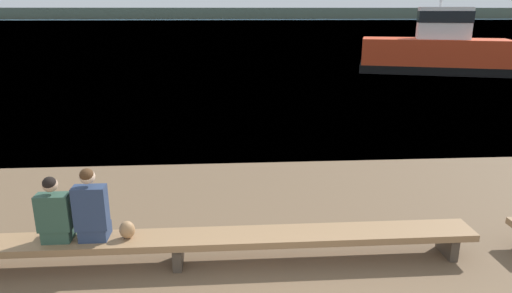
% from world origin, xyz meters
% --- Properties ---
extents(water_surface, '(240.00, 240.00, 0.00)m').
position_xyz_m(water_surface, '(0.00, 126.85, 0.00)').
color(water_surface, teal).
rests_on(water_surface, ground).
extents(far_shoreline, '(600.00, 12.00, 4.14)m').
position_xyz_m(far_shoreline, '(0.00, 185.43, 2.07)').
color(far_shoreline, '#424738').
rests_on(far_shoreline, ground).
extents(bench_main, '(8.23, 0.53, 0.43)m').
position_xyz_m(bench_main, '(-0.97, 2.57, 0.35)').
color(bench_main, '#8E6B47').
rests_on(bench_main, ground).
extents(person_left, '(0.42, 0.36, 0.92)m').
position_xyz_m(person_left, '(-2.54, 2.57, 0.82)').
color(person_left, '#2D4C3D').
rests_on(person_left, bench_main).
extents(person_right, '(0.42, 0.36, 1.02)m').
position_xyz_m(person_right, '(-2.06, 2.57, 0.87)').
color(person_right, navy).
rests_on(person_right, bench_main).
extents(shopping_bag, '(0.21, 0.17, 0.25)m').
position_xyz_m(shopping_bag, '(-1.63, 2.57, 0.55)').
color(shopping_bag, '#9E754C').
rests_on(shopping_bag, bench_main).
extents(tugboat_red, '(8.28, 5.04, 6.66)m').
position_xyz_m(tugboat_red, '(11.39, 21.83, 1.13)').
color(tugboat_red, red).
rests_on(tugboat_red, water_surface).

